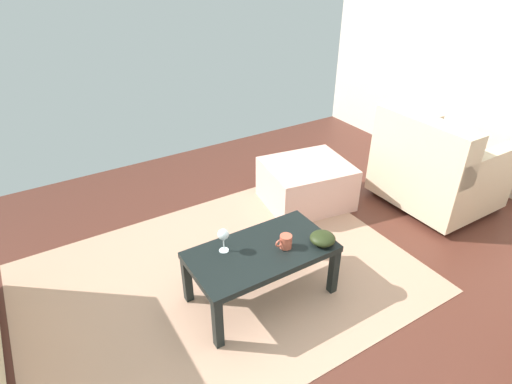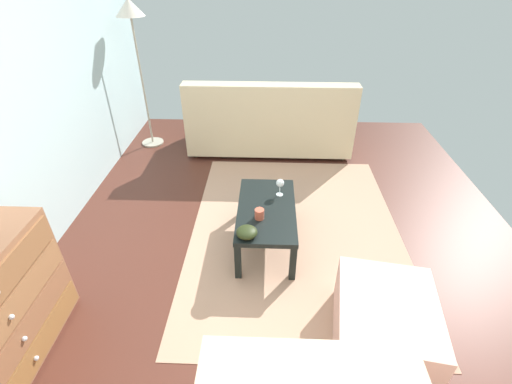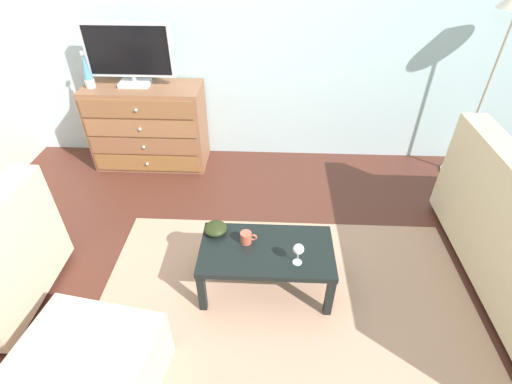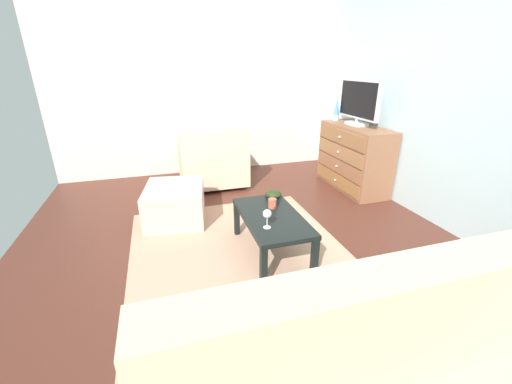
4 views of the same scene
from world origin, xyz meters
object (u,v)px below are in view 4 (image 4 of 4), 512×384
at_px(bowl_decorative, 273,194).
at_px(lava_lamp, 337,110).
at_px(ottoman, 175,203).
at_px(mug, 272,203).
at_px(tv, 359,101).
at_px(armchair, 213,161).
at_px(coffee_table, 272,220).
at_px(dresser, 353,158).
at_px(wine_glass, 267,214).

bearing_deg(bowl_decorative, lava_lamp, 133.28).
bearing_deg(ottoman, mug, 45.60).
bearing_deg(bowl_decorative, mug, -21.68).
distance_m(lava_lamp, mug, 2.24).
xyz_separation_m(tv, mug, (1.15, -1.57, -0.72)).
relative_size(lava_lamp, armchair, 0.38).
relative_size(mug, armchair, 0.13).
height_order(tv, bowl_decorative, tv).
distance_m(coffee_table, armchair, 1.88).
distance_m(dresser, coffee_table, 2.02).
bearing_deg(tv, armchair, -107.59).
bearing_deg(dresser, bowl_decorative, -59.09).
xyz_separation_m(coffee_table, ottoman, (-0.94, -0.77, -0.14)).
bearing_deg(wine_glass, coffee_table, 150.74).
xyz_separation_m(mug, ottoman, (-0.80, -0.82, -0.23)).
height_order(armchair, ottoman, armchair).
distance_m(coffee_table, wine_glass, 0.28).
distance_m(dresser, tv, 0.72).
bearing_deg(mug, bowl_decorative, 158.32).
distance_m(dresser, wine_glass, 2.24).
relative_size(wine_glass, bowl_decorative, 0.98).
bearing_deg(lava_lamp, armchair, -95.72).
distance_m(wine_glass, mug, 0.38).
bearing_deg(armchair, lava_lamp, 84.28).
distance_m(wine_glass, armchair, 2.07).
distance_m(tv, wine_glass, 2.38).
xyz_separation_m(wine_glass, armchair, (-2.07, -0.08, -0.15)).
relative_size(dresser, mug, 9.82).
xyz_separation_m(lava_lamp, armchair, (-0.18, -1.75, -0.64)).
height_order(coffee_table, wine_glass, wine_glass).
distance_m(lava_lamp, bowl_decorative, 2.03).
bearing_deg(dresser, coffee_table, -52.45).
distance_m(lava_lamp, wine_glass, 2.57).
distance_m(dresser, ottoman, 2.40).
distance_m(tv, ottoman, 2.60).
xyz_separation_m(mug, armchair, (-1.73, -0.24, -0.07)).
relative_size(tv, coffee_table, 0.89).
relative_size(bowl_decorative, armchair, 0.18).
height_order(bowl_decorative, ottoman, bowl_decorative).
bearing_deg(lava_lamp, bowl_decorative, -46.72).
relative_size(lava_lamp, wine_glass, 2.10).
relative_size(lava_lamp, bowl_decorative, 2.07).
bearing_deg(coffee_table, bowl_decorative, 158.24).
xyz_separation_m(tv, bowl_decorative, (0.93, -1.48, -0.73)).
height_order(wine_glass, ottoman, wine_glass).
bearing_deg(wine_glass, dresser, 129.86).
xyz_separation_m(dresser, bowl_decorative, (0.87, -1.46, -0.01)).
height_order(tv, wine_glass, tv).
bearing_deg(armchair, bowl_decorative, 12.41).
relative_size(dresser, coffee_table, 1.25).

